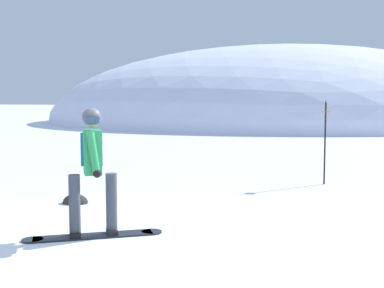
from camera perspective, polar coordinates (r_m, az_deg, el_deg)
The scene contains 5 objects.
ground_plane at distance 6.68m, azimuth -7.13°, elevation -10.77°, with size 300.00×300.00×0.00m, color white.
ridge_peak_main at distance 42.41m, azimuth 9.38°, elevation 2.52°, with size 37.64×33.88×12.28m.
snowboarder_main at distance 6.76m, azimuth -11.23°, elevation -2.69°, with size 1.56×1.16×1.71m.
piste_marker_near at distance 11.11m, azimuth 14.88°, elevation 0.88°, with size 0.20×0.20×1.82m.
rock_dark at distance 9.14m, azimuth -13.11°, elevation -6.55°, with size 0.46×0.39×0.32m.
Camera 1 is at (2.93, -5.73, 1.82)m, focal length 46.97 mm.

